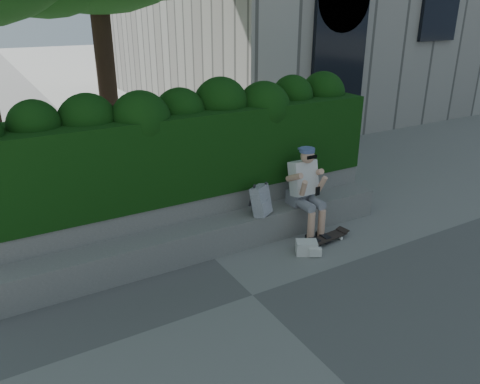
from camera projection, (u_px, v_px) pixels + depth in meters
ground at (252, 295)px, 5.79m from camera, size 80.00×80.00×0.00m
bench_ledge at (207, 238)px, 6.71m from camera, size 6.00×0.45×0.45m
planter_wall at (193, 217)px, 7.03m from camera, size 6.00×0.50×0.75m
hedge at (184, 151)px, 6.85m from camera, size 6.00×1.00×1.20m
person at (305, 188)px, 7.10m from camera, size 0.40×0.76×1.38m
skateboard at (324, 239)px, 7.03m from camera, size 0.81×0.29×0.08m
backpack_plaid at (261, 201)px, 6.85m from camera, size 0.34×0.29×0.44m
backpack_ground at (306, 247)px, 6.72m from camera, size 0.37×0.33×0.19m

